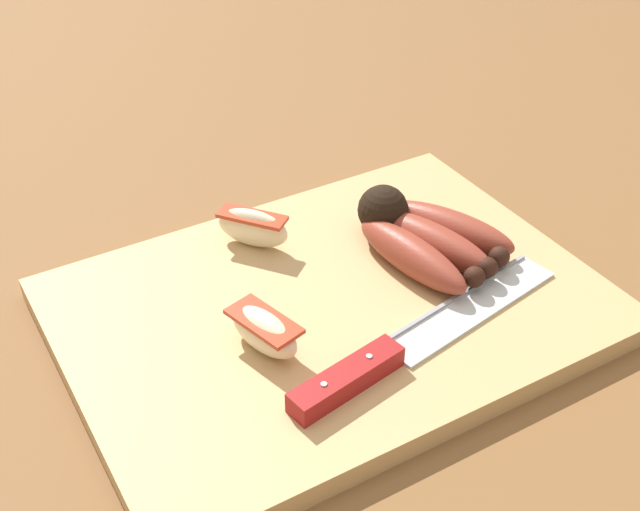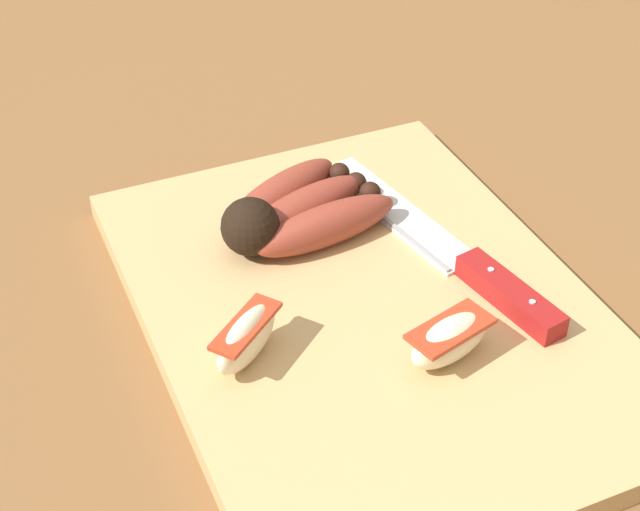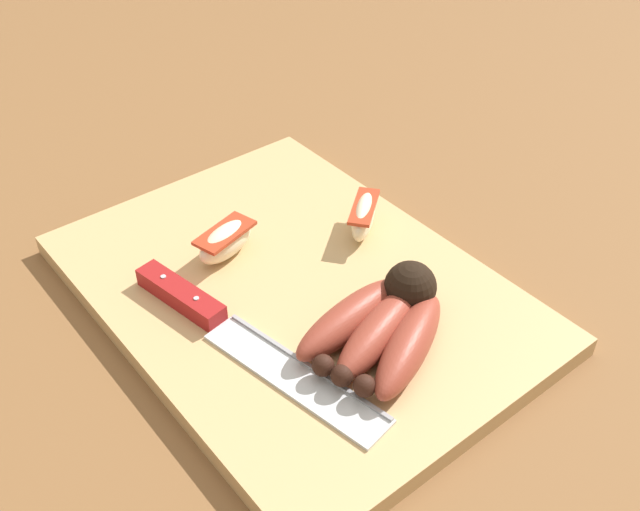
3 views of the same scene
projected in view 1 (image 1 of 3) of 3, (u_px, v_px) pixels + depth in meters
ground_plane at (326, 312)px, 0.73m from camera, size 6.00×6.00×0.00m
cutting_board at (336, 307)px, 0.72m from camera, size 0.45×0.32×0.02m
banana_bunch at (423, 236)px, 0.75m from camera, size 0.12×0.15×0.05m
chefs_knife at (393, 352)px, 0.65m from camera, size 0.28×0.08×0.02m
apple_wedge_near at (253, 227)px, 0.76m from camera, size 0.06×0.07×0.04m
apple_wedge_middle at (264, 331)px, 0.65m from camera, size 0.04×0.07×0.03m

